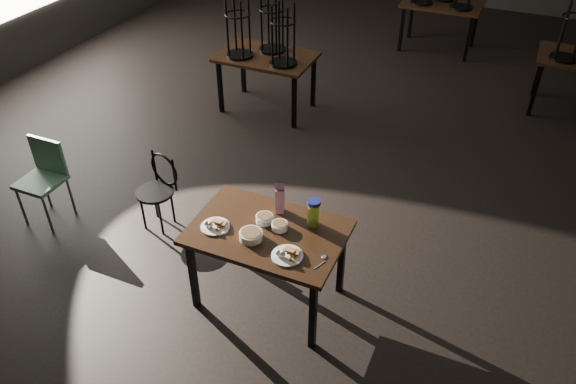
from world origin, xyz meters
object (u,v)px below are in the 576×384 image
at_px(school_chair, 44,174).
at_px(bentwood_chair, 159,186).
at_px(main_table, 267,238).
at_px(juice_carton, 280,199).
at_px(water_bottle, 314,212).

bearing_deg(school_chair, bentwood_chair, 17.46).
distance_m(main_table, bentwood_chair, 1.49).
height_order(juice_carton, bentwood_chair, juice_carton).
xyz_separation_m(main_table, juice_carton, (-0.01, 0.26, 0.21)).
bearing_deg(main_table, water_bottle, 34.99).
height_order(juice_carton, school_chair, juice_carton).
bearing_deg(juice_carton, main_table, -88.20).
bearing_deg(school_chair, juice_carton, 2.28).
bearing_deg(school_chair, water_bottle, 1.02).
xyz_separation_m(main_table, water_bottle, (0.30, 0.21, 0.20)).
bearing_deg(juice_carton, water_bottle, -8.73).
distance_m(juice_carton, bentwood_chair, 1.46).
height_order(main_table, bentwood_chair, bentwood_chair).
xyz_separation_m(bentwood_chair, school_chair, (-1.08, -0.34, 0.06)).
bearing_deg(bentwood_chair, juice_carton, 2.91).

